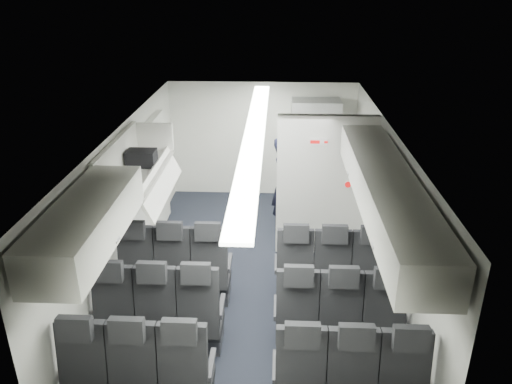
# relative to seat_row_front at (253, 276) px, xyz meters

# --- Properties ---
(cabin_shell) EXTENTS (3.41, 6.01, 2.16)m
(cabin_shell) POSITION_rel_seat_row_front_xyz_m (0.00, 0.53, 0.72)
(cabin_shell) COLOR black
(cabin_shell) RESTS_ON ground
(seat_row_front) EXTENTS (3.33, 0.56, 1.24)m
(seat_row_front) POSITION_rel_seat_row_front_xyz_m (0.00, 0.00, 0.00)
(seat_row_front) COLOR black
(seat_row_front) RESTS_ON cabin_shell
(seat_row_mid) EXTENTS (3.33, 0.56, 1.24)m
(seat_row_mid) POSITION_rel_seat_row_front_xyz_m (0.00, -0.90, 0.00)
(seat_row_mid) COLOR black
(seat_row_mid) RESTS_ON cabin_shell
(seat_row_rear) EXTENTS (3.33, 0.56, 1.24)m
(seat_row_rear) POSITION_rel_seat_row_front_xyz_m (0.00, -1.80, 0.00)
(seat_row_rear) COLOR black
(seat_row_rear) RESTS_ON cabin_shell
(overhead_bin_left_rear) EXTENTS (0.53, 1.80, 0.40)m
(overhead_bin_left_rear) POSITION_rel_seat_row_front_xyz_m (-1.40, -1.47, 1.46)
(overhead_bin_left_rear) COLOR white
(overhead_bin_left_rear) RESTS_ON cabin_shell
(overhead_bin_left_front_open) EXTENTS (0.64, 1.70, 0.72)m
(overhead_bin_left_front_open) POSITION_rel_seat_row_front_xyz_m (-1.44, 0.28, 1.33)
(overhead_bin_left_front_open) COLOR #9E9E93
(overhead_bin_left_front_open) RESTS_ON cabin_shell
(overhead_bin_right_rear) EXTENTS (0.53, 1.80, 0.40)m
(overhead_bin_right_rear) POSITION_rel_seat_row_front_xyz_m (1.40, -1.47, 1.46)
(overhead_bin_right_rear) COLOR white
(overhead_bin_right_rear) RESTS_ON cabin_shell
(overhead_bin_right_front) EXTENTS (0.53, 1.70, 0.40)m
(overhead_bin_right_front) POSITION_rel_seat_row_front_xyz_m (1.40, 0.28, 1.46)
(overhead_bin_right_front) COLOR white
(overhead_bin_right_front) RESTS_ON cabin_shell
(bulkhead_partition) EXTENTS (1.40, 0.15, 2.13)m
(bulkhead_partition) POSITION_rel_seat_row_front_xyz_m (0.98, 1.33, 0.67)
(bulkhead_partition) COLOR silver
(bulkhead_partition) RESTS_ON cabin_shell
(galley_unit) EXTENTS (0.85, 0.52, 1.90)m
(galley_unit) POSITION_rel_seat_row_front_xyz_m (0.95, 3.25, 0.55)
(galley_unit) COLOR #939399
(galley_unit) RESTS_ON cabin_shell
(boarding_door) EXTENTS (0.12, 1.27, 1.86)m
(boarding_door) POSITION_rel_seat_row_front_xyz_m (-1.64, 2.09, 0.55)
(boarding_door) COLOR silver
(boarding_door) RESTS_ON cabin_shell
(flight_attendant) EXTENTS (0.56, 0.67, 1.57)m
(flight_attendant) POSITION_rel_seat_row_front_xyz_m (0.41, 2.11, 0.38)
(flight_attendant) COLOR black
(flight_attendant) RESTS_ON ground
(carry_on_bag) EXTENTS (0.36, 0.25, 0.22)m
(carry_on_bag) POSITION_rel_seat_row_front_xyz_m (-1.42, 0.50, 1.37)
(carry_on_bag) COLOR black
(carry_on_bag) RESTS_ON overhead_bin_left_front_open
(papers) EXTENTS (0.18, 0.03, 0.13)m
(papers) POSITION_rel_seat_row_front_xyz_m (0.60, 2.06, 0.69)
(papers) COLOR white
(papers) RESTS_ON flight_attendant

